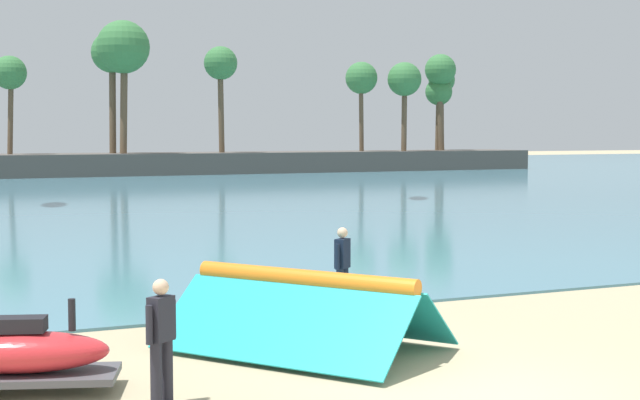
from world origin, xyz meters
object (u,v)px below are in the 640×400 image
(watercraft_on_trailer, at_px, (19,355))
(person_at_waterline, at_px, (342,266))
(folded_kite, at_px, (304,298))
(person_rigging_by_gear, at_px, (161,338))

(watercraft_on_trailer, height_order, person_at_waterline, person_at_waterline)
(folded_kite, height_order, watercraft_on_trailer, folded_kite)
(watercraft_on_trailer, xyz_separation_m, person_rigging_by_gear, (1.61, -1.43, 0.38))
(watercraft_on_trailer, relative_size, person_rigging_by_gear, 1.67)
(folded_kite, bearing_deg, person_at_waterline, 54.46)
(person_at_waterline, bearing_deg, watercraft_on_trailer, -151.76)
(watercraft_on_trailer, distance_m, person_at_waterline, 7.40)
(watercraft_on_trailer, xyz_separation_m, person_at_waterline, (6.51, 3.50, 0.38))
(person_rigging_by_gear, relative_size, person_at_waterline, 1.00)
(person_at_waterline, bearing_deg, person_rigging_by_gear, -134.89)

